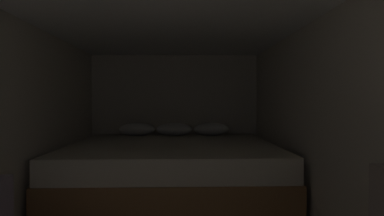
# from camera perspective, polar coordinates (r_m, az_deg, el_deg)

# --- Properties ---
(wall_back) EXTENTS (2.60, 0.05, 1.96)m
(wall_back) POSITION_cam_1_polar(r_m,az_deg,el_deg) (4.73, -3.19, -2.15)
(wall_back) COLOR beige
(wall_back) RESTS_ON ground
(wall_right) EXTENTS (0.05, 4.82, 1.96)m
(wall_right) POSITION_cam_1_polar(r_m,az_deg,el_deg) (2.58, 25.01, -5.17)
(wall_right) COLOR beige
(wall_right) RESTS_ON ground
(ceiling_slab) EXTENTS (2.60, 4.82, 0.05)m
(ceiling_slab) POSITION_cam_1_polar(r_m,az_deg,el_deg) (2.40, -4.85, 18.75)
(ceiling_slab) COLOR white
(ceiling_slab) RESTS_ON wall_left
(bed) EXTENTS (2.38, 2.03, 0.95)m
(bed) POSITION_cam_1_polar(r_m,az_deg,el_deg) (3.75, -3.62, -12.15)
(bed) COLOR olive
(bed) RESTS_ON ground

